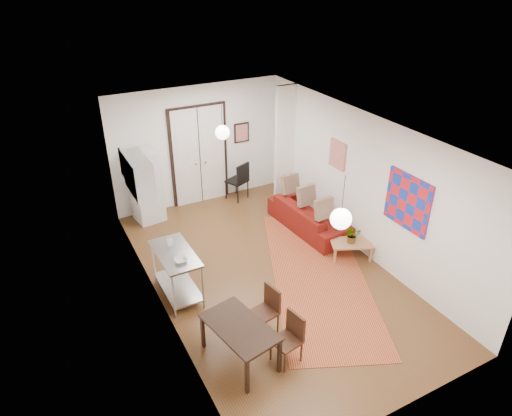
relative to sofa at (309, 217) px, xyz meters
name	(u,v)px	position (x,y,z in m)	size (l,w,h in m)	color
floor	(268,273)	(-1.62, -1.05, -0.31)	(7.00, 7.00, 0.00)	brown
ceiling	(270,131)	(-1.62, -1.05, 2.59)	(4.20, 7.00, 0.02)	silver
wall_back	(198,146)	(-1.62, 2.45, 1.14)	(4.20, 0.02, 2.90)	white
wall_front	(411,332)	(-1.62, -4.55, 1.14)	(4.20, 0.02, 2.90)	white
wall_left	(155,237)	(-3.72, -1.05, 1.14)	(0.02, 7.00, 2.90)	white
wall_right	(362,184)	(0.48, -1.05, 1.14)	(0.02, 7.00, 2.90)	white
double_doors	(199,156)	(-1.62, 2.41, 0.89)	(1.44, 0.06, 2.50)	white
stub_partition	(285,146)	(0.23, 1.50, 1.14)	(0.50, 0.10, 2.90)	white
wall_cabinet	(138,175)	(-3.54, 0.45, 1.59)	(0.35, 1.00, 0.70)	silver
painting_popart	(408,202)	(0.46, -2.30, 1.34)	(0.05, 1.00, 1.00)	red
painting_abstract	(338,155)	(0.46, -0.25, 1.49)	(0.05, 0.50, 0.60)	beige
poster_back	(242,133)	(-0.47, 2.42, 1.29)	(0.40, 0.03, 0.50)	red
print_left	(123,164)	(-3.69, 0.95, 1.64)	(0.03, 0.44, 0.54)	#945B3E
pendant_back	(222,132)	(-1.62, 0.95, 1.94)	(0.30, 0.30, 0.80)	white
pendant_front	(341,219)	(-1.62, -3.05, 1.94)	(0.30, 0.30, 0.80)	white
kilim_rug	(318,274)	(-0.78, -1.52, -0.31)	(1.72, 4.59, 0.01)	#B45D2D
sofa	(309,217)	(0.00, 0.00, 0.00)	(2.14, 0.83, 0.62)	maroon
coffee_table	(351,244)	(0.13, -1.35, 0.00)	(0.93, 0.75, 0.36)	#AA7850
potted_plant	(352,235)	(0.13, -1.35, 0.23)	(0.32, 0.28, 0.35)	#2C5D2A
kitchen_counter	(177,268)	(-3.37, -0.85, 0.28)	(0.61, 1.20, 0.92)	#A4A7A9
bowl	(181,260)	(-3.37, -1.15, 0.63)	(0.22, 0.22, 0.05)	white
soap_bottle	(170,241)	(-3.37, -0.60, 0.70)	(0.09, 0.09, 0.19)	#509CAE
fridge	(146,186)	(-3.06, 2.10, 0.54)	(0.60, 0.60, 1.71)	silver
dining_table	(240,330)	(-3.05, -2.74, 0.28)	(0.91, 1.31, 0.66)	black
dining_chair_near	(262,306)	(-2.45, -2.31, 0.16)	(0.46, 0.59, 0.82)	#3C1F13
dining_chair_far	(284,334)	(-2.45, -3.01, 0.16)	(0.46, 0.59, 0.82)	#3C1F13
black_side_chair	(235,176)	(-0.78, 2.20, 0.27)	(0.60, 0.62, 0.99)	black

